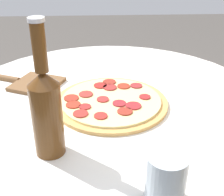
# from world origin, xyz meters

# --- Properties ---
(table) EXTENTS (0.98, 0.98, 0.70)m
(table) POSITION_xyz_m (0.00, 0.00, 0.53)
(table) COLOR silver
(table) RESTS_ON ground_plane
(pizza) EXTENTS (0.33, 0.33, 0.02)m
(pizza) POSITION_xyz_m (0.03, 0.00, 0.71)
(pizza) COLOR tan
(pizza) RESTS_ON table
(beer_bottle) EXTENTS (0.07, 0.07, 0.30)m
(beer_bottle) POSITION_xyz_m (0.24, -0.15, 0.81)
(beer_bottle) COLOR #563314
(beer_bottle) RESTS_ON table
(pizza_paddle) EXTENTS (0.18, 0.26, 0.02)m
(pizza_paddle) POSITION_xyz_m (-0.11, -0.26, 0.71)
(pizza_paddle) COLOR brown
(pizza_paddle) RESTS_ON table
(drinking_glass) EXTENTS (0.07, 0.07, 0.10)m
(drinking_glass) POSITION_xyz_m (0.40, 0.08, 0.75)
(drinking_glass) COLOR #ADBCC6
(drinking_glass) RESTS_ON table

